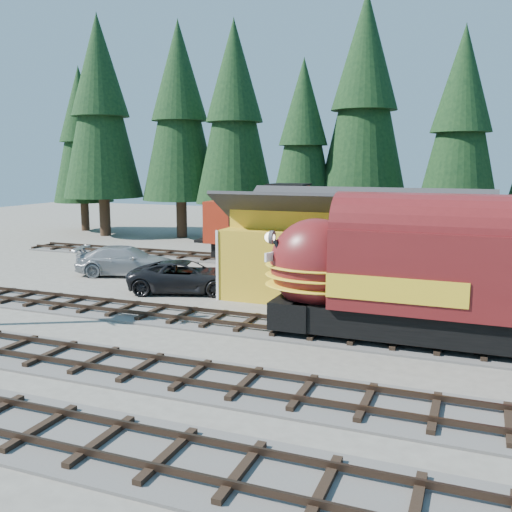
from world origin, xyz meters
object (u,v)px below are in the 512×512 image
at_px(caboose, 276,227).
at_px(pickup_truck_b, 127,261).
at_px(depot, 355,238).
at_px(locomotive, 466,282).
at_px(pickup_truck_a, 186,277).

xyz_separation_m(caboose, pickup_truck_b, (-6.83, -6.94, -1.55)).
height_order(depot, pickup_truck_b, depot).
bearing_deg(locomotive, depot, 129.07).
relative_size(depot, pickup_truck_b, 2.17).
distance_m(locomotive, pickup_truck_a, 14.33).
bearing_deg(caboose, depot, -47.96).
relative_size(caboose, pickup_truck_a, 1.58).
bearing_deg(locomotive, pickup_truck_b, 159.49).
xyz_separation_m(caboose, pickup_truck_a, (-1.48, -9.53, -1.60)).
bearing_deg(pickup_truck_b, caboose, -61.47).
relative_size(pickup_truck_a, pickup_truck_b, 0.99).
xyz_separation_m(depot, caboose, (-6.76, 7.50, -0.56)).
height_order(depot, pickup_truck_a, depot).
distance_m(caboose, pickup_truck_b, 9.86).
xyz_separation_m(locomotive, caboose, (-12.04, 14.00, -0.05)).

